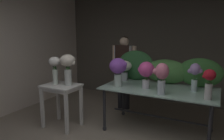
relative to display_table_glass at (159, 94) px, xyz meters
name	(u,v)px	position (x,y,z in m)	size (l,w,h in m)	color
ground_plane	(138,126)	(-0.37, 0.01, -0.68)	(7.83, 7.83, 0.00)	gray
wall_back	(165,48)	(-0.37, 1.79, 0.65)	(5.43, 0.12, 2.66)	#5B564C
wall_left	(29,49)	(-3.08, 0.01, 0.65)	(0.12, 3.68, 2.66)	beige
display_table_glass	(159,94)	(0.00, 0.00, 0.00)	(1.88, 1.00, 0.79)	#A8CBBC
side_table_white	(61,92)	(-1.61, -0.61, -0.02)	(0.63, 0.50, 0.79)	white
florist	(124,65)	(-0.99, 0.75, 0.32)	(0.56, 0.24, 1.63)	#232328
foliage_backdrop	(165,70)	(0.00, 0.38, 0.36)	(1.91, 0.30, 0.58)	#28562D
vase_rosy_lilies	(161,76)	(0.12, -0.36, 0.40)	(0.24, 0.21, 0.48)	silver
vase_violet_hydrangea	(118,68)	(-0.66, -0.23, 0.43)	(0.32, 0.30, 0.50)	silver
vase_fuchsia_snapdragons	(146,72)	(-0.19, -0.14, 0.40)	(0.27, 0.25, 0.46)	silver
vase_lilac_tulips	(195,74)	(0.55, 0.04, 0.39)	(0.22, 0.16, 0.46)	silver
vase_crimson_dahlias	(209,82)	(0.78, -0.31, 0.36)	(0.18, 0.17, 0.43)	silver
vase_ivory_anemones	(124,68)	(-0.75, 0.22, 0.36)	(0.28, 0.28, 0.39)	silver
vase_white_roses_tall	(55,67)	(-1.74, -0.61, 0.43)	(0.21, 0.21, 0.50)	silver
vase_cream_lisianthus_tall	(68,66)	(-1.48, -0.56, 0.46)	(0.28, 0.27, 0.55)	silver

